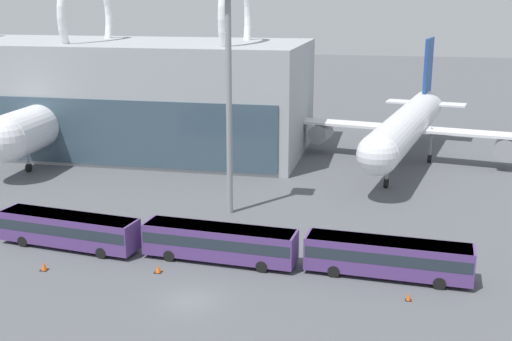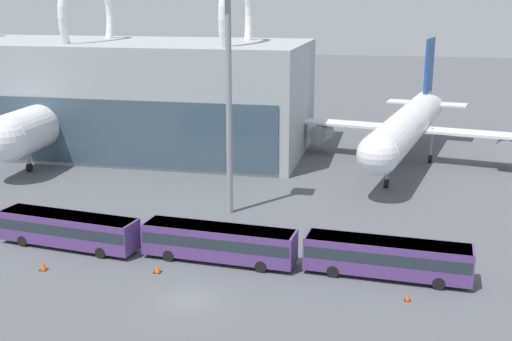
{
  "view_description": "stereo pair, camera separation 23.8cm",
  "coord_description": "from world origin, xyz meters",
  "px_view_note": "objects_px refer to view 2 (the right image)",
  "views": [
    {
      "loc": [
        13.9,
        -41.83,
        21.88
      ],
      "look_at": [
        0.06,
        23.33,
        4.0
      ],
      "focal_mm": 45.0,
      "sensor_mm": 36.0,
      "label": 1
    },
    {
      "loc": [
        14.13,
        -41.78,
        21.88
      ],
      "look_at": [
        0.06,
        23.33,
        4.0
      ],
      "focal_mm": 45.0,
      "sensor_mm": 36.0,
      "label": 2
    }
  ],
  "objects_px": {
    "airliner_at_gate_far": "(409,124)",
    "traffic_cone_1": "(43,266)",
    "traffic_cone_0": "(408,297)",
    "shuttle_bus_1": "(219,241)",
    "shuttle_bus_0": "(68,228)",
    "floodlight_mast": "(228,69)",
    "traffic_cone_2": "(157,269)",
    "shuttle_bus_2": "(387,256)",
    "airliner_at_gate_near": "(64,116)"
  },
  "relations": [
    {
      "from": "shuttle_bus_1",
      "to": "floodlight_mast",
      "type": "xyz_separation_m",
      "value": [
        -2.3,
        12.76,
        13.28
      ]
    },
    {
      "from": "airliner_at_gate_near",
      "to": "traffic_cone_2",
      "type": "bearing_deg",
      "value": 34.07
    },
    {
      "from": "shuttle_bus_0",
      "to": "shuttle_bus_1",
      "type": "height_order",
      "value": "same"
    },
    {
      "from": "airliner_at_gate_near",
      "to": "shuttle_bus_2",
      "type": "xyz_separation_m",
      "value": [
        46.76,
        -34.61,
        -3.57
      ]
    },
    {
      "from": "airliner_at_gate_near",
      "to": "airliner_at_gate_far",
      "type": "xyz_separation_m",
      "value": [
        48.88,
        5.02,
        -0.06
      ]
    },
    {
      "from": "shuttle_bus_2",
      "to": "airliner_at_gate_near",
      "type": "bearing_deg",
      "value": 147.4
    },
    {
      "from": "airliner_at_gate_far",
      "to": "traffic_cone_1",
      "type": "distance_m",
      "value": 53.73
    },
    {
      "from": "floodlight_mast",
      "to": "traffic_cone_0",
      "type": "xyz_separation_m",
      "value": [
        18.12,
        -17.06,
        -14.81
      ]
    },
    {
      "from": "airliner_at_gate_near",
      "to": "floodlight_mast",
      "type": "relative_size",
      "value": 1.59
    },
    {
      "from": "traffic_cone_1",
      "to": "floodlight_mast",
      "type": "bearing_deg",
      "value": 56.94
    },
    {
      "from": "airliner_at_gate_far",
      "to": "shuttle_bus_0",
      "type": "distance_m",
      "value": 49.68
    },
    {
      "from": "airliner_at_gate_far",
      "to": "floodlight_mast",
      "type": "relative_size",
      "value": 1.92
    },
    {
      "from": "airliner_at_gate_near",
      "to": "shuttle_bus_0",
      "type": "relative_size",
      "value": 2.74
    },
    {
      "from": "shuttle_bus_0",
      "to": "shuttle_bus_1",
      "type": "xyz_separation_m",
      "value": [
        14.15,
        -0.2,
        0.0
      ]
    },
    {
      "from": "traffic_cone_1",
      "to": "shuttle_bus_0",
      "type": "bearing_deg",
      "value": 93.85
    },
    {
      "from": "airliner_at_gate_far",
      "to": "shuttle_bus_2",
      "type": "relative_size",
      "value": 3.34
    },
    {
      "from": "traffic_cone_1",
      "to": "shuttle_bus_2",
      "type": "bearing_deg",
      "value": 9.37
    },
    {
      "from": "traffic_cone_2",
      "to": "traffic_cone_1",
      "type": "bearing_deg",
      "value": -170.71
    },
    {
      "from": "floodlight_mast",
      "to": "traffic_cone_1",
      "type": "bearing_deg",
      "value": -123.06
    },
    {
      "from": "traffic_cone_1",
      "to": "traffic_cone_2",
      "type": "xyz_separation_m",
      "value": [
        9.46,
        1.55,
        -0.05
      ]
    },
    {
      "from": "shuttle_bus_1",
      "to": "airliner_at_gate_near",
      "type": "bearing_deg",
      "value": 137.81
    },
    {
      "from": "shuttle_bus_2",
      "to": "traffic_cone_1",
      "type": "bearing_deg",
      "value": -166.73
    },
    {
      "from": "traffic_cone_0",
      "to": "traffic_cone_2",
      "type": "xyz_separation_m",
      "value": [
        -20.17,
        0.92,
        0.0
      ]
    },
    {
      "from": "airliner_at_gate_far",
      "to": "traffic_cone_0",
      "type": "distance_m",
      "value": 43.91
    },
    {
      "from": "floodlight_mast",
      "to": "traffic_cone_2",
      "type": "bearing_deg",
      "value": -97.24
    },
    {
      "from": "shuttle_bus_0",
      "to": "traffic_cone_1",
      "type": "bearing_deg",
      "value": -78.68
    },
    {
      "from": "shuttle_bus_0",
      "to": "shuttle_bus_2",
      "type": "bearing_deg",
      "value": 6.45
    },
    {
      "from": "airliner_at_gate_far",
      "to": "traffic_cone_2",
      "type": "distance_m",
      "value": 47.68
    },
    {
      "from": "airliner_at_gate_near",
      "to": "traffic_cone_0",
      "type": "xyz_separation_m",
      "value": [
        48.43,
        -38.6,
        -5.1
      ]
    },
    {
      "from": "airliner_at_gate_near",
      "to": "airliner_at_gate_far",
      "type": "relative_size",
      "value": 0.82
    },
    {
      "from": "airliner_at_gate_far",
      "to": "traffic_cone_2",
      "type": "height_order",
      "value": "airliner_at_gate_far"
    },
    {
      "from": "shuttle_bus_1",
      "to": "shuttle_bus_2",
      "type": "distance_m",
      "value": 14.16
    },
    {
      "from": "traffic_cone_0",
      "to": "shuttle_bus_0",
      "type": "bearing_deg",
      "value": 171.47
    },
    {
      "from": "floodlight_mast",
      "to": "traffic_cone_2",
      "type": "xyz_separation_m",
      "value": [
        -2.05,
        -16.14,
        -14.81
      ]
    },
    {
      "from": "shuttle_bus_0",
      "to": "airliner_at_gate_near",
      "type": "bearing_deg",
      "value": 125.9
    },
    {
      "from": "traffic_cone_1",
      "to": "airliner_at_gate_far",
      "type": "bearing_deg",
      "value": 55.79
    },
    {
      "from": "airliner_at_gate_far",
      "to": "traffic_cone_0",
      "type": "bearing_deg",
      "value": 10.02
    },
    {
      "from": "shuttle_bus_0",
      "to": "floodlight_mast",
      "type": "xyz_separation_m",
      "value": [
        11.85,
        12.56,
        13.28
      ]
    },
    {
      "from": "traffic_cone_0",
      "to": "shuttle_bus_1",
      "type": "bearing_deg",
      "value": 164.82
    },
    {
      "from": "shuttle_bus_2",
      "to": "traffic_cone_0",
      "type": "relative_size",
      "value": 21.69
    },
    {
      "from": "airliner_at_gate_near",
      "to": "shuttle_bus_1",
      "type": "xyz_separation_m",
      "value": [
        32.61,
        -34.3,
        -3.57
      ]
    },
    {
      "from": "shuttle_bus_1",
      "to": "shuttle_bus_2",
      "type": "xyz_separation_m",
      "value": [
        14.15,
        -0.31,
        0.0
      ]
    },
    {
      "from": "airliner_at_gate_near",
      "to": "traffic_cone_2",
      "type": "height_order",
      "value": "airliner_at_gate_near"
    },
    {
      "from": "traffic_cone_0",
      "to": "shuttle_bus_2",
      "type": "bearing_deg",
      "value": 112.72
    },
    {
      "from": "traffic_cone_1",
      "to": "traffic_cone_0",
      "type": "bearing_deg",
      "value": 1.21
    },
    {
      "from": "airliner_at_gate_near",
      "to": "traffic_cone_0",
      "type": "distance_m",
      "value": 62.14
    },
    {
      "from": "floodlight_mast",
      "to": "traffic_cone_1",
      "type": "xyz_separation_m",
      "value": [
        -11.51,
        -17.69,
        -14.75
      ]
    },
    {
      "from": "airliner_at_gate_near",
      "to": "airliner_at_gate_far",
      "type": "bearing_deg",
      "value": 93.06
    },
    {
      "from": "airliner_at_gate_near",
      "to": "shuttle_bus_0",
      "type": "height_order",
      "value": "airliner_at_gate_near"
    },
    {
      "from": "airliner_at_gate_near",
      "to": "traffic_cone_1",
      "type": "relative_size",
      "value": 50.59
    }
  ]
}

